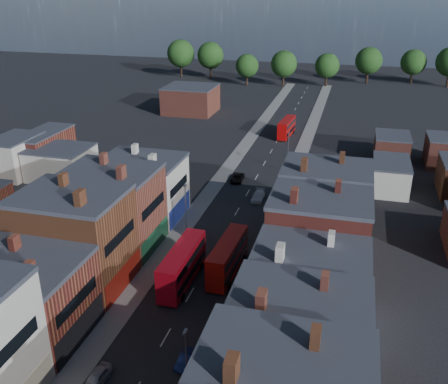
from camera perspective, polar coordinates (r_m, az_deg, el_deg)
The scene contains 14 objects.
pavement_west at distance 91.28m, azimuth -1.00°, elevation 0.82°, with size 3.00×200.00×0.12m, color gray.
pavement_east at distance 88.85m, azimuth 7.09°, elevation -0.01°, with size 3.00×200.00×0.12m, color gray.
terrace_east at distance 42.51m, azimuth 7.63°, elevation -19.71°, with size 12.00×80.00×11.81m, color maroon.
lamp_post_1 at distance 44.77m, azimuth -4.32°, elevation -18.97°, with size 0.25×0.70×8.12m.
lamp_post_2 at distance 71.60m, azimuth -4.41°, elevation -1.71°, with size 0.25×0.70×8.12m.
lamp_post_3 at distance 96.68m, azimuth 7.33°, elevation 4.86°, with size 0.25×0.70×8.12m.
bus_0 at distance 61.72m, azimuth -4.79°, elevation -8.31°, with size 2.91×11.09×4.78m.
bus_1 at distance 63.50m, azimuth 0.43°, elevation -7.38°, with size 3.05×10.61×4.54m.
bus_2 at distance 120.67m, azimuth 7.16°, elevation 7.34°, with size 3.07×9.87×4.20m.
car_0 at distance 50.66m, azimuth -14.39°, elevation -19.93°, with size 1.59×3.96×1.35m, color #A3A4AA.
car_1 at distance 51.48m, azimuth -4.44°, elevation -18.50°, with size 1.13×3.24×1.07m, color #121E4F.
car_2 at distance 93.01m, azimuth 1.53°, elevation 1.63°, with size 2.10×4.54×1.26m, color black.
car_3 at distance 85.16m, azimuth 3.91°, elevation -0.48°, with size 1.88×4.63×1.34m, color silver.
ped_3 at distance 57.39m, azimuth 0.98°, elevation -12.78°, with size 1.06×0.48×1.80m, color #635F55.
Camera 1 is at (16.83, -31.18, 34.65)m, focal length 40.00 mm.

